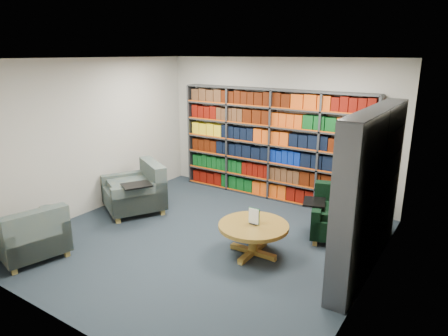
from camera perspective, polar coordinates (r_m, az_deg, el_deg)
The scene contains 7 objects.
room_shell at distance 6.01m, azimuth -3.14°, elevation 1.87°, with size 5.02×5.02×2.82m.
bookshelf_back at distance 8.03m, azimuth 6.84°, elevation 3.23°, with size 4.00×0.28×2.20m.
bookshelf_right at distance 5.69m, azimuth 20.16°, elevation -3.14°, with size 0.28×2.50×2.20m.
chair_teal_left at distance 7.67m, azimuth -12.08°, elevation -3.35°, with size 1.36×1.36×0.91m.
chair_green_right at distance 6.75m, azimuth 16.32°, elevation -6.74°, with size 1.18×1.12×0.81m.
chair_teal_front at distance 6.45m, azimuth -25.73°, elevation -8.92°, with size 1.06×1.14×0.80m.
coffee_table at distance 5.90m, azimuth 4.23°, elevation -8.89°, with size 1.03×1.03×0.72m.
Camera 1 is at (3.47, -4.68, 2.88)m, focal length 32.00 mm.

